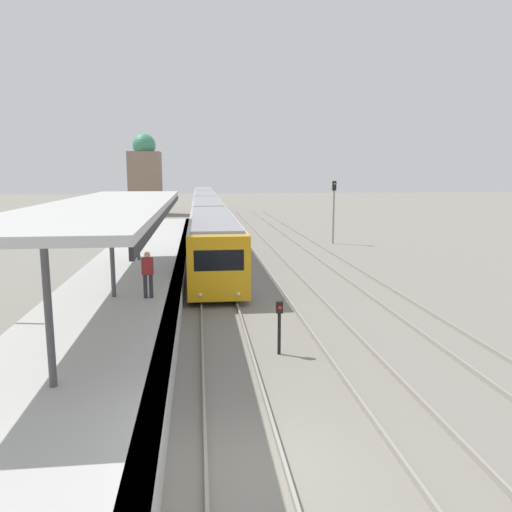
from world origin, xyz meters
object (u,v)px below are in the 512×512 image
person_on_platform (148,272)px  signal_mast_far (334,204)px  signal_post_near (279,321)px  train_near (206,209)px

person_on_platform → signal_mast_far: 22.53m
signal_post_near → person_on_platform: bearing=139.8°
train_near → signal_post_near: size_ratio=38.01×
signal_post_near → signal_mast_far: bearing=70.9°
train_near → signal_post_near: 36.53m
person_on_platform → signal_mast_far: (11.95, 19.07, 1.08)m
person_on_platform → signal_post_near: person_on_platform is taller
person_on_platform → train_near: 33.09m
train_near → signal_mast_far: signal_mast_far is taller
train_near → signal_mast_far: bearing=-56.1°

